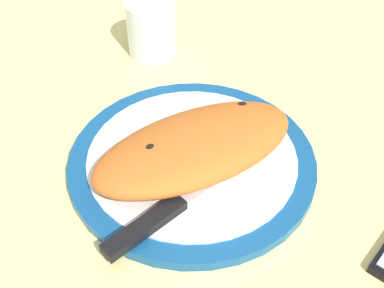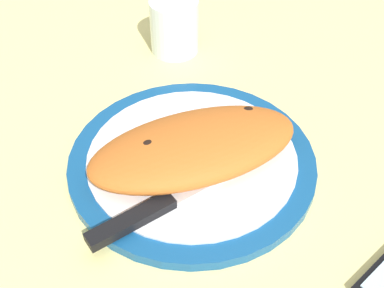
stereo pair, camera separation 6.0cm
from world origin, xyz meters
TOP-DOWN VIEW (x-y plane):
  - ground_plane at (0.00, 0.00)cm, footprint 150.00×150.00cm
  - plate at (0.00, 0.00)cm, footprint 30.87×30.87cm
  - calzone at (0.17, 0.81)cm, footprint 26.35×12.88cm
  - fork at (2.91, -5.30)cm, footprint 15.49×3.75cm
  - knife at (7.07, 6.60)cm, footprint 23.50×7.13cm
  - water_glass at (-7.33, -25.69)cm, footprint 7.74×7.74cm

SIDE VIEW (x-z plane):
  - ground_plane at x=0.00cm, z-range -3.00..0.00cm
  - plate at x=0.00cm, z-range -0.04..1.64cm
  - fork at x=2.91cm, z-range 1.68..2.08cm
  - knife at x=7.07cm, z-range 1.58..2.78cm
  - water_glass at x=-7.33cm, z-range -0.61..8.07cm
  - calzone at x=0.17cm, z-range 1.68..6.11cm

